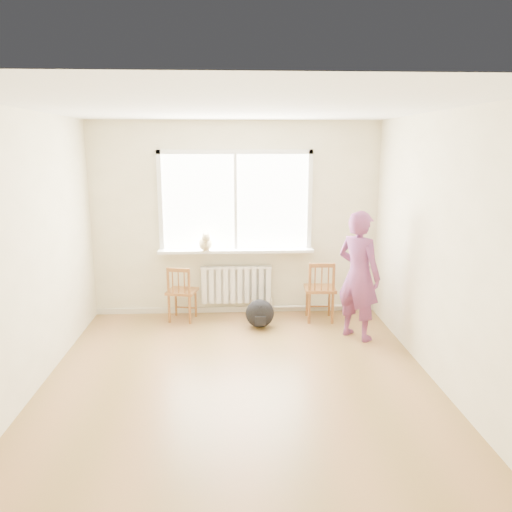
{
  "coord_description": "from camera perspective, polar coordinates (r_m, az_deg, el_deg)",
  "views": [
    {
      "loc": [
        -0.07,
        -4.66,
        2.37
      ],
      "look_at": [
        0.23,
        1.2,
        1.06
      ],
      "focal_mm": 35.0,
      "sensor_mm": 36.0,
      "label": 1
    }
  ],
  "objects": [
    {
      "name": "person",
      "position": [
        6.25,
        11.65,
        -2.19
      ],
      "size": [
        0.68,
        0.69,
        1.61
      ],
      "primitive_type": "imported",
      "rotation": [
        0.0,
        0.0,
        2.29
      ],
      "color": "#D0454C",
      "rests_on": "floor"
    },
    {
      "name": "chair_left",
      "position": [
        6.9,
        -8.54,
        -4.26
      ],
      "size": [
        0.45,
        0.44,
        0.77
      ],
      "rotation": [
        0.0,
        0.0,
        2.93
      ],
      "color": "#94592B",
      "rests_on": "floor"
    },
    {
      "name": "back_wall",
      "position": [
        6.99,
        -2.34,
        4.17
      ],
      "size": [
        4.0,
        0.01,
        2.7
      ],
      "primitive_type": "cube",
      "color": "beige",
      "rests_on": "ground"
    },
    {
      "name": "cat",
      "position": [
        6.85,
        -5.79,
        1.5
      ],
      "size": [
        0.21,
        0.41,
        0.28
      ],
      "rotation": [
        0.0,
        0.0,
        0.12
      ],
      "color": "#CCBB8B",
      "rests_on": "windowsill"
    },
    {
      "name": "floor",
      "position": [
        5.23,
        -1.9,
        -14.36
      ],
      "size": [
        4.5,
        4.5,
        0.0
      ],
      "primitive_type": "plane",
      "color": "olive",
      "rests_on": "ground"
    },
    {
      "name": "radiator",
      "position": [
        7.09,
        -2.26,
        -3.24
      ],
      "size": [
        1.0,
        0.12,
        0.55
      ],
      "color": "white",
      "rests_on": "back_wall"
    },
    {
      "name": "backpack",
      "position": [
        6.64,
        0.44,
        -6.58
      ],
      "size": [
        0.46,
        0.42,
        0.38
      ],
      "primitive_type": "ellipsoid",
      "rotation": [
        0.0,
        0.0,
        -0.43
      ],
      "color": "black",
      "rests_on": "floor"
    },
    {
      "name": "chair_right",
      "position": [
        6.86,
        7.36,
        -3.99
      ],
      "size": [
        0.44,
        0.42,
        0.84
      ],
      "rotation": [
        0.0,
        0.0,
        3.08
      ],
      "color": "#94592B",
      "rests_on": "floor"
    },
    {
      "name": "windowsill",
      "position": [
        6.95,
        -2.3,
        0.62
      ],
      "size": [
        2.15,
        0.22,
        0.04
      ],
      "primitive_type": "cube",
      "color": "white",
      "rests_on": "back_wall"
    },
    {
      "name": "baseboard",
      "position": [
        7.28,
        -2.24,
        -6.1
      ],
      "size": [
        4.0,
        0.03,
        0.08
      ],
      "primitive_type": "cube",
      "color": "beige",
      "rests_on": "ground"
    },
    {
      "name": "ceiling",
      "position": [
        4.68,
        -2.15,
        16.63
      ],
      "size": [
        4.5,
        4.5,
        0.0
      ],
      "primitive_type": "plane",
      "rotation": [
        3.14,
        0.0,
        0.0
      ],
      "color": "white",
      "rests_on": "back_wall"
    },
    {
      "name": "window",
      "position": [
        6.93,
        -2.36,
        6.7
      ],
      "size": [
        2.12,
        0.05,
        1.42
      ],
      "color": "white",
      "rests_on": "back_wall"
    },
    {
      "name": "heating_pipe",
      "position": [
        7.35,
        7.6,
        -5.7
      ],
      "size": [
        1.4,
        0.04,
        0.04
      ],
      "primitive_type": "cylinder",
      "rotation": [
        0.0,
        1.57,
        0.0
      ],
      "color": "silver",
      "rests_on": "back_wall"
    }
  ]
}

